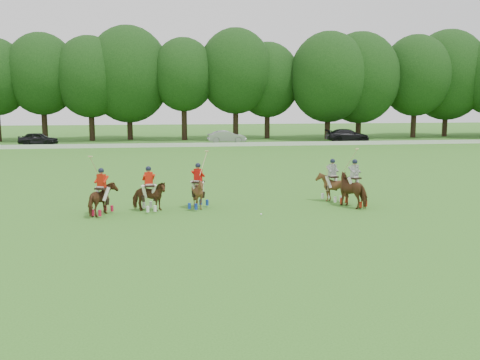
{
  "coord_description": "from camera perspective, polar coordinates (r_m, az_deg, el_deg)",
  "views": [
    {
      "loc": [
        -2.4,
        -20.96,
        5.29
      ],
      "look_at": [
        1.09,
        4.2,
        1.4
      ],
      "focal_mm": 40.0,
      "sensor_mm": 36.0,
      "label": 1
    }
  ],
  "objects": [
    {
      "name": "polo_stripe_b",
      "position": [
        27.96,
        9.78,
        -0.68
      ],
      "size": [
        1.57,
        1.67,
        2.22
      ],
      "color": "#4F2F15",
      "rests_on": "ground"
    },
    {
      "name": "polo_red_a",
      "position": [
        25.12,
        -14.49,
        -1.93
      ],
      "size": [
        1.42,
        1.89,
        2.72
      ],
      "color": "#4F2F15",
      "rests_on": "ground"
    },
    {
      "name": "polo_ball",
      "position": [
        24.48,
        2.27,
        -3.67
      ],
      "size": [
        0.09,
        0.09,
        0.09
      ],
      "primitive_type": "sphere",
      "color": "white",
      "rests_on": "ground"
    },
    {
      "name": "polo_stripe_a",
      "position": [
        26.83,
        12.05,
        -1.01
      ],
      "size": [
        1.75,
        2.13,
        2.89
      ],
      "color": "#4F2F15",
      "rests_on": "ground"
    },
    {
      "name": "tree_line",
      "position": [
        69.12,
        -5.79,
        11.1
      ],
      "size": [
        117.98,
        14.32,
        14.75
      ],
      "color": "black",
      "rests_on": "ground"
    },
    {
      "name": "boundary_rail",
      "position": [
        59.22,
        -5.56,
        3.75
      ],
      "size": [
        120.0,
        0.1,
        0.44
      ],
      "primitive_type": "cube",
      "color": "white",
      "rests_on": "ground"
    },
    {
      "name": "car_right",
      "position": [
        67.38,
        11.4,
        4.69
      ],
      "size": [
        5.38,
        2.2,
        1.56
      ],
      "primitive_type": "imported",
      "rotation": [
        0.0,
        0.0,
        1.57
      ],
      "color": "black",
      "rests_on": "ground"
    },
    {
      "name": "polo_red_c",
      "position": [
        25.82,
        -4.47,
        -1.35
      ],
      "size": [
        1.77,
        1.81,
        2.77
      ],
      "color": "#4F2F15",
      "rests_on": "ground"
    },
    {
      "name": "car_left",
      "position": [
        65.24,
        -20.71,
        4.14
      ],
      "size": [
        4.47,
        2.15,
        1.47
      ],
      "primitive_type": "imported",
      "rotation": [
        0.0,
        0.0,
        1.47
      ],
      "color": "black",
      "rests_on": "ground"
    },
    {
      "name": "ground",
      "position": [
        21.75,
        -1.32,
        -5.37
      ],
      "size": [
        180.0,
        180.0,
        0.0
      ],
      "primitive_type": "plane",
      "color": "#357120",
      "rests_on": "ground"
    },
    {
      "name": "car_mid",
      "position": [
        64.02,
        -1.45,
        4.63
      ],
      "size": [
        4.6,
        1.85,
        1.49
      ],
      "primitive_type": "imported",
      "rotation": [
        0.0,
        0.0,
        1.63
      ],
      "color": "#9E9FA4",
      "rests_on": "ground"
    },
    {
      "name": "polo_red_b",
      "position": [
        25.53,
        -9.68,
        -1.66
      ],
      "size": [
        1.63,
        1.48,
        2.15
      ],
      "color": "#4F2F15",
      "rests_on": "ground"
    }
  ]
}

